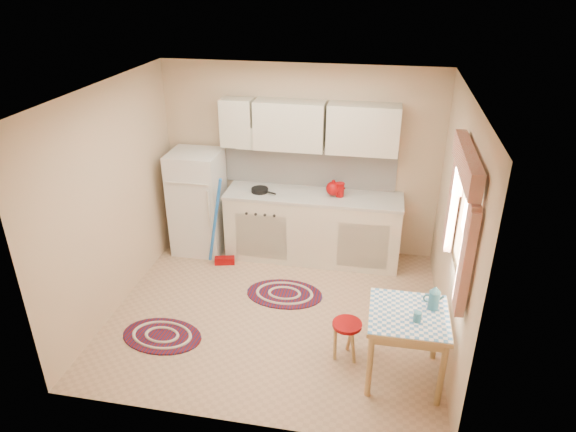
% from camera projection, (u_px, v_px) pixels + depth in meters
% --- Properties ---
extents(room_shell, '(3.64, 3.60, 2.52)m').
position_uv_depth(room_shell, '(293.00, 174.00, 5.32)').
color(room_shell, tan).
rests_on(room_shell, ground).
extents(fridge, '(0.65, 0.60, 1.40)m').
position_uv_depth(fridge, '(198.00, 202.00, 6.86)').
color(fridge, silver).
rests_on(fridge, ground).
extents(broom, '(0.30, 0.18, 1.20)m').
position_uv_depth(broom, '(222.00, 223.00, 6.51)').
color(broom, blue).
rests_on(broom, ground).
extents(base_cabinets, '(2.25, 0.60, 0.88)m').
position_uv_depth(base_cabinets, '(313.00, 228.00, 6.75)').
color(base_cabinets, beige).
rests_on(base_cabinets, ground).
extents(countertop, '(2.27, 0.62, 0.04)m').
position_uv_depth(countertop, '(313.00, 196.00, 6.55)').
color(countertop, '#B6B5AD').
rests_on(countertop, base_cabinets).
extents(frying_pan, '(0.29, 0.29, 0.05)m').
position_uv_depth(frying_pan, '(260.00, 190.00, 6.60)').
color(frying_pan, black).
rests_on(frying_pan, countertop).
extents(red_kettle, '(0.23, 0.22, 0.20)m').
position_uv_depth(red_kettle, '(333.00, 188.00, 6.46)').
color(red_kettle, '#8F0506').
rests_on(red_kettle, countertop).
extents(red_canister, '(0.10, 0.10, 0.16)m').
position_uv_depth(red_canister, '(340.00, 191.00, 6.45)').
color(red_canister, '#8F0506').
rests_on(red_canister, countertop).
extents(table, '(0.72, 0.72, 0.72)m').
position_uv_depth(table, '(405.00, 346.00, 4.77)').
color(table, tan).
rests_on(table, ground).
extents(stool, '(0.37, 0.37, 0.42)m').
position_uv_depth(stool, '(346.00, 340.00, 5.07)').
color(stool, '#8F0506').
rests_on(stool, ground).
extents(coffee_pot, '(0.14, 0.13, 0.25)m').
position_uv_depth(coffee_pot, '(434.00, 298.00, 4.63)').
color(coffee_pot, '#2B6884').
rests_on(coffee_pot, table).
extents(mug, '(0.09, 0.09, 0.10)m').
position_uv_depth(mug, '(417.00, 317.00, 4.49)').
color(mug, '#2B6884').
rests_on(mug, table).
extents(rug_center, '(0.92, 0.62, 0.02)m').
position_uv_depth(rug_center, '(284.00, 294.00, 6.14)').
color(rug_center, '#670E0B').
rests_on(rug_center, ground).
extents(rug_left, '(0.91, 0.65, 0.02)m').
position_uv_depth(rug_left, '(162.00, 336.00, 5.44)').
color(rug_left, '#670E0B').
rests_on(rug_left, ground).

